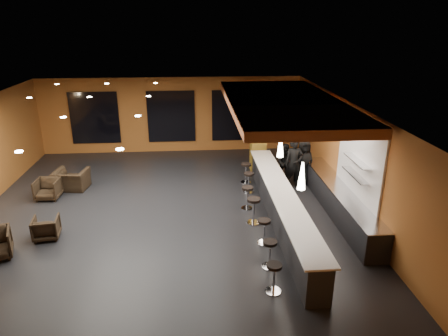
{
  "coord_description": "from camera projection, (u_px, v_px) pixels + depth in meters",
  "views": [
    {
      "loc": [
        1.02,
        -11.94,
        5.98
      ],
      "look_at": [
        2.0,
        0.5,
        1.3
      ],
      "focal_mm": 32.0,
      "sensor_mm": 36.0,
      "label": 1
    }
  ],
  "objects": [
    {
      "name": "floor",
      "position": [
        165.0,
        213.0,
        13.18
      ],
      "size": [
        12.0,
        13.0,
        0.1
      ],
      "primitive_type": "cube",
      "color": "black",
      "rests_on": "ground"
    },
    {
      "name": "ceiling",
      "position": [
        159.0,
        105.0,
        11.92
      ],
      "size": [
        12.0,
        13.0,
        0.1
      ],
      "primitive_type": "cube",
      "color": "black"
    },
    {
      "name": "wall_back",
      "position": [
        171.0,
        115.0,
        18.67
      ],
      "size": [
        12.0,
        0.1,
        3.5
      ],
      "primitive_type": "cube",
      "color": "#955421",
      "rests_on": "floor"
    },
    {
      "name": "wall_front",
      "position": [
        135.0,
        298.0,
        6.44
      ],
      "size": [
        12.0,
        0.1,
        3.5
      ],
      "primitive_type": "cube",
      "color": "#955421",
      "rests_on": "floor"
    },
    {
      "name": "wall_right",
      "position": [
        349.0,
        157.0,
        13.0
      ],
      "size": [
        0.1,
        13.0,
        3.5
      ],
      "primitive_type": "cube",
      "color": "#955421",
      "rests_on": "floor"
    },
    {
      "name": "wood_soffit",
      "position": [
        283.0,
        103.0,
        13.21
      ],
      "size": [
        3.6,
        8.0,
        0.28
      ],
      "primitive_type": "cube",
      "color": "#B15E33",
      "rests_on": "ceiling"
    },
    {
      "name": "window_left",
      "position": [
        95.0,
        118.0,
        18.32
      ],
      "size": [
        2.2,
        0.06,
        2.4
      ],
      "primitive_type": "cube",
      "color": "black",
      "rests_on": "wall_back"
    },
    {
      "name": "window_center",
      "position": [
        171.0,
        117.0,
        18.58
      ],
      "size": [
        2.2,
        0.06,
        2.4
      ],
      "primitive_type": "cube",
      "color": "black",
      "rests_on": "wall_back"
    },
    {
      "name": "window_right",
      "position": [
        235.0,
        115.0,
        18.8
      ],
      "size": [
        2.2,
        0.06,
        2.4
      ],
      "primitive_type": "cube",
      "color": "black",
      "rests_on": "wall_back"
    },
    {
      "name": "tile_backsplash",
      "position": [
        359.0,
        160.0,
        11.97
      ],
      "size": [
        0.06,
        3.2,
        2.4
      ],
      "primitive_type": "cube",
      "color": "white",
      "rests_on": "wall_right"
    },
    {
      "name": "bar_counter",
      "position": [
        281.0,
        208.0,
        12.32
      ],
      "size": [
        0.6,
        8.0,
        1.0
      ],
      "primitive_type": "cube",
      "color": "black",
      "rests_on": "floor"
    },
    {
      "name": "bar_top",
      "position": [
        282.0,
        192.0,
        12.14
      ],
      "size": [
        0.78,
        8.1,
        0.05
      ],
      "primitive_type": "cube",
      "color": "beige",
      "rests_on": "bar_counter"
    },
    {
      "name": "prep_counter",
      "position": [
        338.0,
        201.0,
        12.96
      ],
      "size": [
        0.7,
        6.0,
        0.86
      ],
      "primitive_type": "cube",
      "color": "black",
      "rests_on": "floor"
    },
    {
      "name": "prep_top",
      "position": [
        340.0,
        188.0,
        12.8
      ],
      "size": [
        0.72,
        6.0,
        0.03
      ],
      "primitive_type": "cube",
      "color": "silver",
      "rests_on": "prep_counter"
    },
    {
      "name": "wall_shelf_lower",
      "position": [
        356.0,
        175.0,
        11.91
      ],
      "size": [
        0.3,
        1.5,
        0.03
      ],
      "primitive_type": "cube",
      "color": "silver",
      "rests_on": "wall_right"
    },
    {
      "name": "wall_shelf_upper",
      "position": [
        358.0,
        161.0,
        11.75
      ],
      "size": [
        0.3,
        1.5,
        0.03
      ],
      "primitive_type": "cube",
      "color": "silver",
      "rests_on": "wall_right"
    },
    {
      "name": "column",
      "position": [
        259.0,
        130.0,
        16.18
      ],
      "size": [
        0.6,
        0.6,
        3.5
      ],
      "primitive_type": "cube",
      "color": "brown",
      "rests_on": "floor"
    },
    {
      "name": "pendant_0",
      "position": [
        302.0,
        176.0,
        9.81
      ],
      "size": [
        0.2,
        0.2,
        0.7
      ],
      "primitive_type": "cone",
      "color": "white",
      "rests_on": "wood_soffit"
    },
    {
      "name": "pendant_1",
      "position": [
        281.0,
        146.0,
        12.14
      ],
      "size": [
        0.2,
        0.2,
        0.7
      ],
      "primitive_type": "cone",
      "color": "white",
      "rests_on": "wood_soffit"
    },
    {
      "name": "pendant_2",
      "position": [
        266.0,
        125.0,
        14.48
      ],
      "size": [
        0.2,
        0.2,
        0.7
      ],
      "primitive_type": "cone",
      "color": "white",
      "rests_on": "wood_soffit"
    },
    {
      "name": "staff_a",
      "position": [
        294.0,
        163.0,
        14.79
      ],
      "size": [
        0.69,
        0.46,
        1.89
      ],
      "primitive_type": "imported",
      "rotation": [
        0.0,
        0.0,
        0.0
      ],
      "color": "black",
      "rests_on": "floor"
    },
    {
      "name": "staff_b",
      "position": [
        286.0,
        163.0,
        15.43
      ],
      "size": [
        0.84,
        0.71,
        1.51
      ],
      "primitive_type": "imported",
      "rotation": [
        0.0,
        0.0,
        -0.21
      ],
      "color": "black",
      "rests_on": "floor"
    },
    {
      "name": "staff_c",
      "position": [
        303.0,
        162.0,
        15.09
      ],
      "size": [
        0.96,
        0.73,
        1.76
      ],
      "primitive_type": "imported",
      "rotation": [
        0.0,
        0.0,
        0.21
      ],
      "color": "black",
      "rests_on": "floor"
    },
    {
      "name": "armchair_b",
      "position": [
        46.0,
        228.0,
        11.5
      ],
      "size": [
        0.79,
        0.8,
        0.65
      ],
      "primitive_type": "imported",
      "rotation": [
        0.0,
        0.0,
        3.28
      ],
      "color": "black",
      "rests_on": "floor"
    },
    {
      "name": "armchair_c",
      "position": [
        48.0,
        189.0,
        14.02
      ],
      "size": [
        0.81,
        0.83,
        0.73
      ],
      "primitive_type": "imported",
      "rotation": [
        0.0,
        0.0,
        -0.04
      ],
      "color": "black",
      "rests_on": "floor"
    },
    {
      "name": "armchair_d",
      "position": [
        71.0,
        180.0,
        14.8
      ],
      "size": [
        1.27,
        1.15,
        0.75
      ],
      "primitive_type": "imported",
      "rotation": [
        0.0,
        0.0,
        3.01
      ],
      "color": "black",
      "rests_on": "floor"
    },
    {
      "name": "bar_stool_0",
      "position": [
        274.0,
        274.0,
        9.15
      ],
      "size": [
        0.38,
        0.38,
        0.75
      ],
      "rotation": [
        0.0,
        0.0,
        -0.18
      ],
      "color": "silver",
      "rests_on": "floor"
    },
    {
      "name": "bar_stool_1",
      "position": [
        270.0,
        251.0,
        10.08
      ],
      "size": [
        0.38,
        0.38,
        0.75
      ],
      "rotation": [
        0.0,
        0.0,
        -0.0
      ],
      "color": "silver",
      "rests_on": "floor"
    },
    {
      "name": "bar_stool_2",
      "position": [
        264.0,
        228.0,
        11.15
      ],
      "size": [
        0.38,
        0.38,
        0.75
      ],
      "rotation": [
        0.0,
        0.0,
        0.3
      ],
      "color": "silver",
      "rests_on": "floor"
    },
    {
      "name": "bar_stool_3",
      "position": [
        254.0,
        207.0,
        12.25
      ],
      "size": [
        0.43,
        0.43,
        0.84
      ],
      "rotation": [
        0.0,
        0.0,
        -0.01
      ],
      "color": "silver",
      "rests_on": "floor"
    },
    {
      "name": "bar_stool_4",
      "position": [
        247.0,
        195.0,
        13.21
      ],
      "size": [
        0.4,
        0.4,
        0.78
      ],
      "rotation": [
        0.0,
        0.0,
        0.38
      ],
      "color": "silver",
      "rests_on": "floor"
    },
    {
      "name": "bar_stool_5",
      "position": [
        249.0,
        180.0,
        14.48
      ],
      "size": [
        0.38,
        0.38,
        0.76
      ],
      "rotation": [
        0.0,
        0.0,
        0.35
      ],
      "color": "silver",
      "rests_on": "floor"
    },
    {
      "name": "bar_stool_6",
      "position": [
        246.0,
        170.0,
        15.35
      ],
      "size": [
        0.4,
        0.4,
        0.78
      ],
      "rotation": [
        0.0,
        0.0,
        -0.1
      ],
      "color": "silver",
      "rests_on": "floor"
    }
  ]
}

